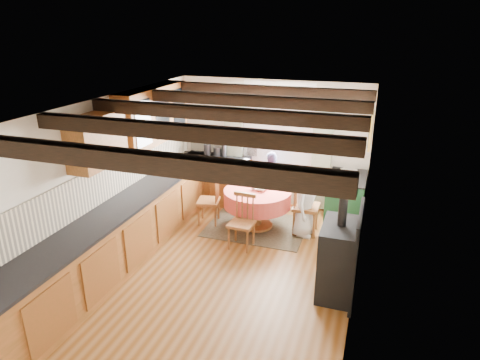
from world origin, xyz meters
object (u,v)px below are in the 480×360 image
(child_right, at_px, (305,201))
(chair_right, at_px, (306,205))
(chair_left, at_px, (208,199))
(dining_table, at_px, (257,209))
(aga_range, at_px, (346,199))
(cast_iron_stove, at_px, (340,241))
(cup, at_px, (253,187))
(chair_near, at_px, (241,222))
(child_far, at_px, (271,181))

(child_right, bearing_deg, chair_right, -5.11)
(chair_left, bearing_deg, dining_table, 85.33)
(aga_range, xyz_separation_m, cast_iron_stove, (0.11, -2.17, 0.32))
(aga_range, distance_m, cup, 1.66)
(dining_table, relative_size, chair_near, 1.30)
(cup, bearing_deg, dining_table, -11.28)
(chair_near, distance_m, chair_right, 1.20)
(dining_table, relative_size, child_right, 0.95)
(aga_range, relative_size, cast_iron_stove, 0.63)
(chair_near, bearing_deg, dining_table, 90.13)
(child_right, bearing_deg, aga_range, -37.10)
(aga_range, height_order, child_far, child_far)
(chair_near, bearing_deg, chair_right, 46.64)
(chair_left, xyz_separation_m, child_right, (1.68, 0.09, 0.15))
(chair_left, distance_m, cup, 0.84)
(child_right, height_order, cup, child_right)
(chair_near, relative_size, chair_right, 0.86)
(chair_left, bearing_deg, chair_near, 40.33)
(cup, bearing_deg, chair_near, -86.60)
(dining_table, bearing_deg, chair_right, 5.18)
(cup, bearing_deg, child_right, -1.45)
(chair_left, height_order, cast_iron_stove, cast_iron_stove)
(chair_right, relative_size, cast_iron_stove, 0.67)
(dining_table, distance_m, aga_range, 1.57)
(chair_right, relative_size, child_far, 0.89)
(chair_right, distance_m, cast_iron_stove, 1.74)
(chair_left, xyz_separation_m, child_far, (0.89, 0.91, 0.12))
(aga_range, xyz_separation_m, child_far, (-1.40, 0.14, 0.13))
(dining_table, distance_m, child_right, 0.86)
(cast_iron_stove, relative_size, child_far, 1.33)
(chair_left, xyz_separation_m, cup, (0.78, 0.12, 0.28))
(dining_table, xyz_separation_m, aga_range, (1.42, 0.67, 0.10))
(chair_right, distance_m, child_far, 1.09)
(chair_right, relative_size, child_right, 0.85)
(dining_table, xyz_separation_m, chair_near, (-0.04, -0.76, 0.10))
(chair_near, relative_size, chair_left, 0.98)
(dining_table, height_order, cup, cup)
(chair_right, xyz_separation_m, cast_iron_stove, (0.70, -1.57, 0.26))
(chair_right, bearing_deg, dining_table, 93.67)
(child_far, height_order, cup, child_far)
(chair_right, distance_m, child_right, 0.12)
(aga_range, xyz_separation_m, cup, (-1.50, -0.66, 0.29))
(chair_near, relative_size, aga_range, 0.91)
(child_far, bearing_deg, cast_iron_stove, 112.91)
(chair_left, xyz_separation_m, aga_range, (2.28, 0.77, -0.00))
(dining_table, xyz_separation_m, cup, (-0.08, 0.02, 0.39))
(dining_table, height_order, child_right, child_right)
(aga_range, relative_size, child_right, 0.81)
(chair_right, bearing_deg, aga_range, -46.18)
(child_right, bearing_deg, dining_table, 94.09)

